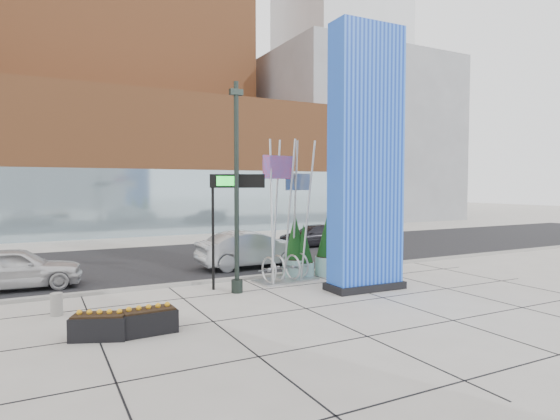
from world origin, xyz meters
name	(u,v)px	position (x,y,z in m)	size (l,w,h in m)	color
ground	(263,305)	(0.00, 0.00, 0.00)	(160.00, 160.00, 0.00)	#9E9991
street_asphalt	(178,260)	(0.00, 10.00, 0.01)	(80.00, 12.00, 0.02)	black
curb_edge	(219,280)	(0.00, 4.00, 0.06)	(80.00, 0.30, 0.12)	gray
tower_podium	(134,165)	(1.00, 27.00, 5.50)	(34.00, 10.00, 11.00)	brown
tower_glass_front	(147,203)	(1.00, 22.20, 2.50)	(34.00, 0.60, 5.00)	#8CA5B2
building_grey_parking	(346,141)	(26.00, 32.00, 9.00)	(20.00, 18.00, 18.00)	slate
building_pale_office	(339,33)	(36.00, 48.00, 27.50)	(16.00, 16.00, 55.00)	#B2B7BC
blue_pylon	(366,163)	(4.28, 0.33, 4.58)	(2.87, 1.33, 9.48)	#0B2CAB
lamp_post	(237,207)	(-0.06, 1.99, 3.02)	(0.47, 0.41, 7.37)	black
public_art_sculpture	(286,244)	(2.44, 2.99, 1.47)	(2.58, 1.49, 5.61)	#BABDBF
concrete_bollard	(57,304)	(-5.83, 1.70, 0.33)	(0.34, 0.34, 0.66)	gray
overhead_street_sign	(231,191)	(0.06, 2.80, 3.60)	(1.87, 0.99, 4.19)	black
round_planter_east	(329,244)	(4.60, 3.21, 1.33)	(1.13, 1.13, 2.82)	#97CCC3
round_planter_mid	(295,247)	(3.20, 3.60, 1.23)	(1.04, 1.04, 2.60)	#97CCC3
round_planter_west	(303,252)	(3.46, 3.36, 1.03)	(0.87, 0.87, 2.18)	#97CCC3
box_planter_north	(100,325)	(-4.96, -1.08, 0.34)	(1.50, 1.13, 0.74)	black
box_planter_south	(149,320)	(-3.80, -1.20, 0.35)	(1.40, 0.75, 0.75)	black
car_white_west	(15,269)	(-7.03, 6.12, 0.77)	(1.82, 4.52, 1.54)	silver
car_silver_mid	(253,249)	(2.50, 6.36, 0.84)	(1.77, 5.08, 1.67)	#A7ABAF
car_dark_east	(313,236)	(8.87, 11.40, 0.66)	(1.85, 4.55, 1.32)	black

